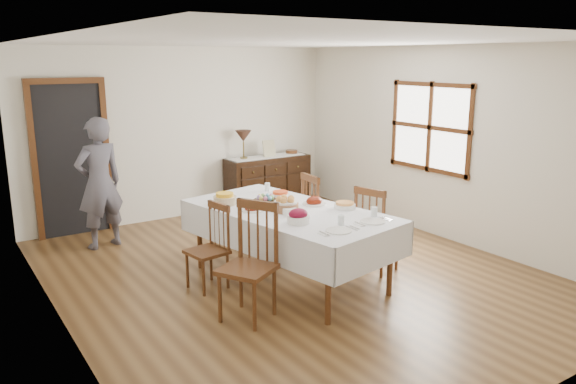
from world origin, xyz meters
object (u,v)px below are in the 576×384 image
chair_left_near (250,261)px  chair_right_near (375,229)px  dining_table (289,218)px  chair_left_far (210,246)px  sideboard (268,182)px  table_lamp (243,137)px  person (99,179)px  chair_right_far (320,214)px

chair_left_near → chair_right_near: chair_left_near is taller
chair_left_near → chair_right_near: 1.79m
dining_table → chair_left_far: 0.90m
sideboard → chair_right_near: bearing=-99.0°
sideboard → table_lamp: size_ratio=3.08×
chair_right_near → person: 3.57m
chair_left_far → chair_right_far: chair_right_far is taller
chair_left_near → chair_left_far: (-0.00, 0.86, -0.10)m
chair_right_far → sideboard: 2.44m
chair_right_near → sideboard: chair_right_near is taller
sideboard → table_lamp: bearing=176.0°
chair_left_far → person: 2.13m
dining_table → sideboard: 3.24m
chair_left_near → sideboard: chair_left_near is taller
chair_right_far → chair_right_near: bearing=-162.6°
chair_right_far → table_lamp: table_lamp is taller
dining_table → person: size_ratio=1.41×
person → sideboard: bearing=179.1°
chair_left_far → chair_right_near: 1.89m
dining_table → chair_right_far: bearing=22.5°
dining_table → chair_left_near: 0.98m
chair_left_far → person: (-0.60, 2.00, 0.45)m
chair_left_near → chair_right_far: size_ratio=1.08×
chair_right_near → table_lamp: (0.07, 3.22, 0.69)m
chair_left_far → person: person is taller
sideboard → chair_left_far: bearing=-131.9°
chair_right_near → dining_table: bearing=55.7°
person → chair_right_far: bearing=129.1°
dining_table → sideboard: sideboard is taller
chair_left_near → chair_right_near: size_ratio=1.10×
sideboard → table_lamp: table_lamp is taller
table_lamp → dining_table: bearing=-109.9°
dining_table → chair_left_far: (-0.80, 0.32, -0.26)m
chair_left_near → person: size_ratio=0.61×
dining_table → chair_right_near: bearing=-28.5°
chair_left_near → table_lamp: (1.85, 3.44, 0.64)m
dining_table → sideboard: bearing=52.1°
chair_left_far → dining_table: bearing=58.9°
chair_left_near → chair_right_far: (1.61, 1.06, -0.04)m
chair_left_far → chair_left_near: bearing=-9.1°
dining_table → chair_right_far: (0.81, 0.53, -0.20)m
chair_right_far → table_lamp: (0.24, 2.37, 0.68)m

